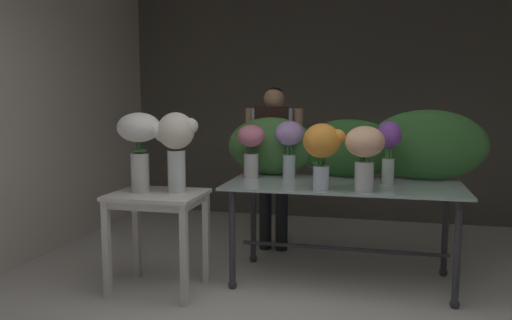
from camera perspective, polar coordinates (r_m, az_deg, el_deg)
The scene contains 14 objects.
ground_plane at distance 4.78m, azimuth 6.62°, elevation -11.43°, with size 8.58×8.58×0.00m, color silver.
wall_back at distance 6.48m, azimuth 8.88°, elevation 6.47°, with size 5.29×0.12×2.91m, color #5B564C.
wall_left at distance 5.51m, azimuth -21.79°, elevation 5.98°, with size 0.12×4.02×2.91m, color beige.
display_table_glass at distance 4.23m, azimuth 9.56°, elevation -4.24°, with size 1.86×0.89×0.82m.
side_table_white at distance 4.06m, azimuth -10.76°, elevation -5.13°, with size 0.69×0.57×0.78m.
florist at distance 5.03m, azimuth 1.95°, elevation 0.96°, with size 0.56×0.24×1.59m.
foliage_backdrop at distance 4.49m, azimuth 10.39°, elevation 1.47°, with size 2.19×0.27×0.58m.
vase_lilac_lilies at distance 4.37m, azimuth 3.68°, elevation 2.14°, with size 0.24×0.24×0.49m.
vase_violet_dahlias at distance 4.20m, azimuth 14.41°, elevation 1.65°, with size 0.19×0.19×0.50m.
vase_rosy_hydrangea at distance 4.37m, azimuth -0.49°, elevation 1.68°, with size 0.24×0.23×0.46m.
vase_peach_carnations at distance 3.83m, azimuth 11.82°, elevation 1.07°, with size 0.29×0.29×0.48m.
vase_sunset_stock at distance 3.83m, azimuth 7.30°, elevation 1.48°, with size 0.31×0.27×0.50m.
vase_white_roses_tall at distance 4.04m, azimuth -12.65°, elevation 2.25°, with size 0.35×0.33×0.61m.
vase_cream_lisianthus_tall at distance 3.98m, azimuth -8.75°, elevation 2.00°, with size 0.35×0.28×0.61m.
Camera 1 is at (0.52, -2.56, 1.51)m, focal length 36.39 mm.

